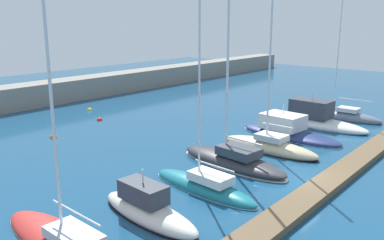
# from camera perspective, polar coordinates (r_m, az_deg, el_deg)

# --- Properties ---
(ground_plane) EXTENTS (120.00, 120.00, 0.00)m
(ground_plane) POSITION_cam_1_polar(r_m,az_deg,el_deg) (26.55, 14.13, -8.05)
(ground_plane) COLOR navy
(dock_pier) EXTENTS (40.38, 1.64, 0.40)m
(dock_pier) POSITION_cam_1_polar(r_m,az_deg,el_deg) (25.82, 17.80, -8.46)
(dock_pier) COLOR brown
(dock_pier) RESTS_ON ground_plane
(breakwater_seawall) EXTENTS (108.00, 3.40, 2.54)m
(breakwater_seawall) POSITION_cam_1_polar(r_m,az_deg,el_deg) (49.78, -22.57, 2.96)
(breakwater_seawall) COLOR gray
(breakwater_seawall) RESTS_ON ground_plane
(motorboat_ivory_third) EXTENTS (2.37, 6.80, 2.75)m
(motorboat_ivory_third) POSITION_cam_1_polar(r_m,az_deg,el_deg) (21.14, -6.08, -12.10)
(motorboat_ivory_third) COLOR silver
(motorboat_ivory_third) RESTS_ON ground_plane
(sailboat_teal_fourth) EXTENTS (2.52, 7.78, 16.07)m
(sailboat_teal_fourth) POSITION_cam_1_polar(r_m,az_deg,el_deg) (24.31, 1.66, -8.94)
(sailboat_teal_fourth) COLOR #19707F
(sailboat_teal_fourth) RESTS_ON ground_plane
(sailboat_charcoal_fifth) EXTENTS (3.53, 8.90, 14.45)m
(sailboat_charcoal_fifth) POSITION_cam_1_polar(r_m,az_deg,el_deg) (28.31, 5.65, -5.36)
(sailboat_charcoal_fifth) COLOR #2D2D33
(sailboat_charcoal_fifth) RESTS_ON ground_plane
(sailboat_sand_sixth) EXTENTS (2.32, 7.98, 14.61)m
(sailboat_sand_sixth) POSITION_cam_1_polar(r_m,az_deg,el_deg) (31.72, 10.56, -3.49)
(sailboat_sand_sixth) COLOR beige
(sailboat_sand_sixth) RESTS_ON ground_plane
(motorboat_navy_seventh) EXTENTS (3.87, 9.49, 2.97)m
(motorboat_navy_seventh) POSITION_cam_1_polar(r_m,az_deg,el_deg) (36.01, 12.98, -1.43)
(motorboat_navy_seventh) COLOR navy
(motorboat_navy_seventh) RESTS_ON ground_plane
(motorboat_white_eighth) EXTENTS (3.27, 9.21, 3.71)m
(motorboat_white_eighth) POSITION_cam_1_polar(r_m,az_deg,el_deg) (39.96, 16.70, 0.10)
(motorboat_white_eighth) COLOR white
(motorboat_white_eighth) RESTS_ON ground_plane
(sailboat_slate_ninth) EXTENTS (2.21, 7.43, 16.27)m
(sailboat_slate_ninth) POSITION_cam_1_polar(r_m,az_deg,el_deg) (43.75, 20.09, 0.53)
(sailboat_slate_ninth) COLOR slate
(sailboat_slate_ninth) RESTS_ON ground_plane
(mooring_buoy_red) EXTENTS (0.55, 0.55, 0.55)m
(mooring_buoy_red) POSITION_cam_1_polar(r_m,az_deg,el_deg) (41.56, -12.56, -0.05)
(mooring_buoy_red) COLOR red
(mooring_buoy_red) RESTS_ON ground_plane
(mooring_buoy_orange) EXTENTS (0.61, 0.61, 0.61)m
(mooring_buoy_orange) POSITION_cam_1_polar(r_m,az_deg,el_deg) (36.60, -18.46, -2.30)
(mooring_buoy_orange) COLOR orange
(mooring_buoy_orange) RESTS_ON ground_plane
(mooring_buoy_yellow) EXTENTS (0.54, 0.54, 0.54)m
(mooring_buoy_yellow) POSITION_cam_1_polar(r_m,az_deg,el_deg) (46.42, -13.86, 1.31)
(mooring_buoy_yellow) COLOR yellow
(mooring_buoy_yellow) RESTS_ON ground_plane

